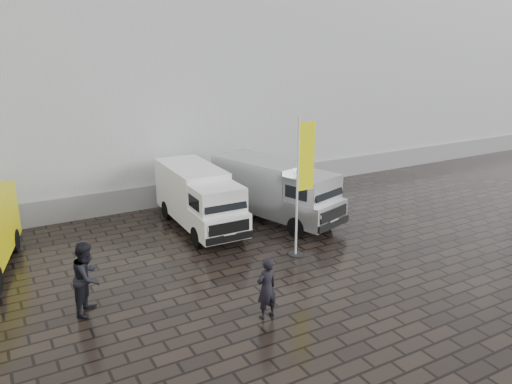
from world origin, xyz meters
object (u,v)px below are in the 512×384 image
at_px(wheelie_bin, 304,178).
at_px(person_tent, 87,277).
at_px(flagpole, 302,180).
at_px(person_front, 267,288).
at_px(van_silver, 276,192).
at_px(van_white, 199,199).

xyz_separation_m(wheelie_bin, person_tent, (-11.63, -6.90, 0.49)).
distance_m(flagpole, person_front, 4.57).
height_order(van_silver, person_tent, van_silver).
xyz_separation_m(flagpole, person_tent, (-6.99, -0.36, -1.60)).
height_order(van_silver, wheelie_bin, van_silver).
relative_size(van_silver, person_front, 3.30).
bearing_deg(person_front, person_tent, -40.98).
bearing_deg(van_white, person_front, -97.62).
bearing_deg(van_silver, flagpole, -124.44).
bearing_deg(van_white, person_tent, -138.29).
distance_m(van_silver, person_front, 7.37).
distance_m(person_front, person_tent, 4.71).
bearing_deg(flagpole, person_tent, -177.05).
bearing_deg(flagpole, van_white, 116.85).
distance_m(van_white, flagpole, 4.63).
height_order(wheelie_bin, person_tent, person_tent).
relative_size(van_white, person_front, 3.16).
bearing_deg(person_tent, van_white, -15.57).
distance_m(flagpole, person_tent, 7.17).
bearing_deg(van_silver, person_tent, -173.09).
relative_size(van_white, van_silver, 0.96).
xyz_separation_m(van_white, flagpole, (1.99, -3.92, 1.44)).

